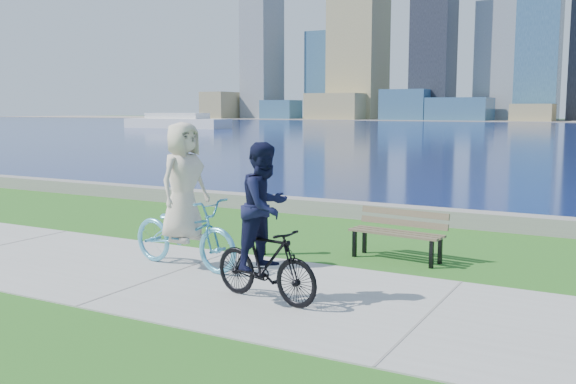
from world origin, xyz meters
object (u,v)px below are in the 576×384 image
object	(u,v)px
park_bench	(399,230)
bollard_lamp	(262,216)
cyclist_woman	(184,214)
cyclist_man	(265,235)

from	to	relation	value
park_bench	bollard_lamp	xyz separation A→B (m)	(-2.18, -0.79, 0.17)
park_bench	cyclist_woman	size ratio (longest dim) A/B	0.72
cyclist_woman	cyclist_man	xyz separation A→B (m)	(2.02, -0.93, 0.02)
park_bench	cyclist_man	xyz separation A→B (m)	(-0.73, -3.13, 0.39)
cyclist_man	bollard_lamp	bearing A→B (deg)	41.64
cyclist_man	cyclist_woman	bearing A→B (deg)	75.15
park_bench	cyclist_woman	xyz separation A→B (m)	(-2.75, -2.20, 0.37)
park_bench	bollard_lamp	distance (m)	2.32
bollard_lamp	cyclist_man	bearing A→B (deg)	-58.18
cyclist_woman	cyclist_man	size ratio (longest dim) A/B	1.11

